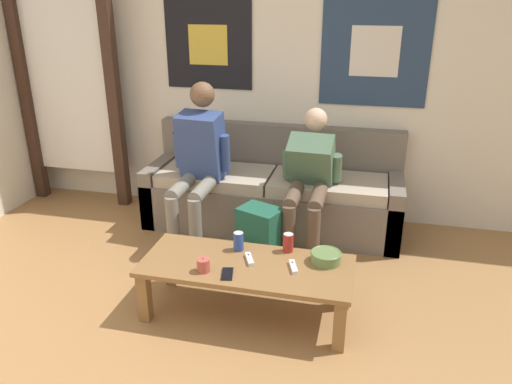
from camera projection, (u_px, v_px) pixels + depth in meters
ground_plane at (170, 382)px, 2.63m from camera, size 18.00×18.00×0.00m
wall_back at (268, 71)px, 4.27m from camera, size 10.00×0.07×2.55m
door_frame at (67, 76)px, 4.50m from camera, size 1.00×0.10×2.15m
couch at (273, 194)px, 4.30m from camera, size 2.15×0.70×0.84m
coffee_table at (247, 272)px, 3.08m from camera, size 1.30×0.54×0.36m
person_seated_adult at (198, 160)px, 3.93m from camera, size 0.47×0.82×1.26m
person_seated_teen at (309, 177)px, 3.81m from camera, size 0.47×0.92×1.07m
backpack at (259, 239)px, 3.67m from camera, size 0.36×0.32×0.46m
ceramic_bowl at (326, 257)px, 3.06m from camera, size 0.19×0.19×0.07m
pillar_candle at (203, 265)px, 2.97m from camera, size 0.08×0.08×0.09m
drink_can_blue at (238, 241)px, 3.20m from camera, size 0.07×0.07×0.12m
drink_can_red at (288, 243)px, 3.19m from camera, size 0.07×0.07×0.12m
game_controller_near_left at (293, 267)px, 3.00m from camera, size 0.08×0.15×0.03m
game_controller_near_right at (249, 259)px, 3.09m from camera, size 0.09×0.15×0.03m
cell_phone at (227, 274)px, 2.94m from camera, size 0.09×0.15×0.01m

